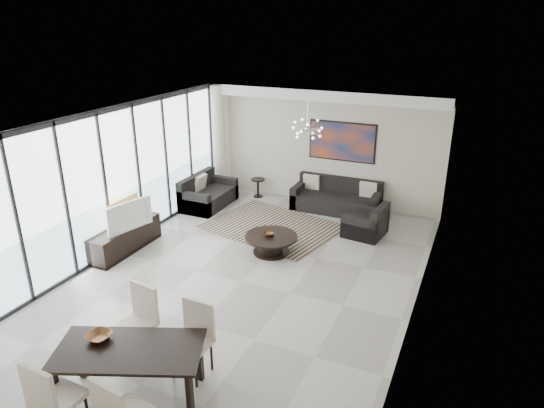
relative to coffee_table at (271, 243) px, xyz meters
The scene contains 19 objects.
room_shell 1.84m from the coffee_table, 71.16° to the right, with size 6.00×9.00×2.90m.
window_wall 3.39m from the coffee_table, 155.91° to the right, with size 0.37×8.95×2.90m.
soffit 3.95m from the coffee_table, 90.44° to the left, with size 5.98×0.40×0.26m, color white.
painting 3.53m from the coffee_table, 81.48° to the left, with size 1.68×0.04×0.98m, color #AC4517.
chandelier 2.47m from the coffee_table, 77.14° to the left, with size 0.66×0.66×0.71m.
rug 1.31m from the coffee_table, 112.30° to the left, with size 2.82×2.17×0.01m, color black.
coffee_table is the anchor object (origin of this frame).
bowl_coffee 0.20m from the coffee_table, 162.13° to the right, with size 0.22×0.22×0.07m, color brown.
sofa_main 2.83m from the coffee_table, 79.27° to the left, with size 2.14×0.87×0.78m.
loveseat 3.12m from the coffee_table, 145.54° to the left, with size 0.88×1.56×0.78m.
armchair 2.26m from the coffee_table, 46.22° to the left, with size 0.91×0.95×0.72m.
side_table 3.31m from the coffee_table, 120.18° to the left, with size 0.36×0.36×0.50m.
tv_console 3.00m from the coffee_table, 158.00° to the right, with size 0.49×1.75×0.55m, color black.
television 2.94m from the coffee_table, 155.77° to the right, with size 1.03×0.13×0.59m, color gray.
dining_table 4.41m from the coffee_table, 89.28° to the right, with size 1.98×1.50×0.74m.
dining_chair_sw 5.28m from the coffee_table, 93.63° to the right, with size 0.50×0.50×1.06m.
dining_chair_nw 3.63m from the coffee_table, 96.77° to the right, with size 0.54×0.54×1.04m.
dining_chair_ne 3.67m from the coffee_table, 82.07° to the right, with size 0.49×0.49×1.03m.
bowl_dining 4.43m from the coffee_table, 95.29° to the right, with size 0.31×0.31×0.07m, color brown.
Camera 1 is at (3.65, -6.82, 4.52)m, focal length 32.00 mm.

